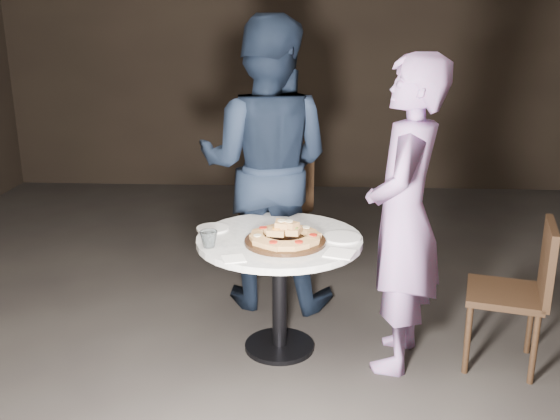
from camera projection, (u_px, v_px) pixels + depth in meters
name	position (u px, v px, depth m)	size (l,w,h in m)	color
floor	(279.00, 355.00, 3.32)	(7.00, 7.00, 0.00)	black
table	(279.00, 259.00, 3.24)	(1.09, 1.09, 0.64)	black
serving_board	(285.00, 241.00, 3.12)	(0.41, 0.41, 0.02)	black
focaccia_pile	(285.00, 234.00, 3.11)	(0.37, 0.36, 0.10)	#B88247
plate_left	(213.00, 228.00, 3.32)	(0.17, 0.17, 0.01)	white
plate_right	(342.00, 238.00, 3.18)	(0.19, 0.19, 0.01)	white
water_glass	(209.00, 239.00, 3.05)	(0.09, 0.09, 0.08)	silver
napkin_near	(234.00, 259.00, 2.91)	(0.10, 0.10, 0.01)	white
napkin_far	(340.00, 253.00, 2.97)	(0.13, 0.13, 0.01)	white
chair_far	(277.00, 197.00, 4.30)	(0.57, 0.58, 0.94)	black
chair_right	(523.00, 285.00, 3.10)	(0.46, 0.45, 0.78)	black
diner_navy	(266.00, 166.00, 3.73)	(0.85, 0.66, 1.75)	black
diner_teal	(404.00, 217.00, 3.05)	(0.57, 0.38, 1.58)	#806399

